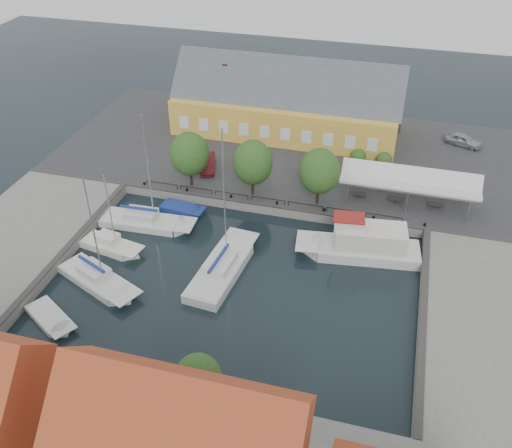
{
  "coord_description": "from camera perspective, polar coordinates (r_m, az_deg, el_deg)",
  "views": [
    {
      "loc": [
        12.07,
        -38.05,
        33.57
      ],
      "look_at": [
        0.0,
        6.0,
        1.5
      ],
      "focal_mm": 40.0,
      "sensor_mm": 36.0,
      "label": 1
    }
  ],
  "objects": [
    {
      "name": "ground",
      "position": [
        52.16,
        -1.75,
        -5.01
      ],
      "size": [
        140.0,
        140.0,
        0.0
      ],
      "primitive_type": "plane",
      "color": "black",
      "rests_on": "ground"
    },
    {
      "name": "north_quay",
      "position": [
        70.47,
        3.68,
        7.01
      ],
      "size": [
        56.0,
        26.0,
        1.0
      ],
      "primitive_type": "cube",
      "color": "#2D2D30",
      "rests_on": "ground"
    },
    {
      "name": "west_quay",
      "position": [
        59.61,
        -23.05,
        -1.84
      ],
      "size": [
        12.0,
        24.0,
        1.0
      ],
      "primitive_type": "cube",
      "color": "slate",
      "rests_on": "ground"
    },
    {
      "name": "east_quay",
      "position": [
        49.92,
        22.86,
        -9.91
      ],
      "size": [
        12.0,
        24.0,
        1.0
      ],
      "primitive_type": "cube",
      "color": "slate",
      "rests_on": "ground"
    },
    {
      "name": "quay_edge_fittings",
      "position": [
        55.08,
        -0.32,
        -1.1
      ],
      "size": [
        56.0,
        24.72,
        0.4
      ],
      "color": "#383533",
      "rests_on": "north_quay"
    },
    {
      "name": "warehouse",
      "position": [
        73.99,
        2.69,
        11.84
      ],
      "size": [
        28.56,
        14.0,
        9.55
      ],
      "color": "gold",
      "rests_on": "north_quay"
    },
    {
      "name": "tent_canopy",
      "position": [
        60.48,
        15.13,
        4.15
      ],
      "size": [
        14.0,
        4.0,
        2.83
      ],
      "color": "silver",
      "rests_on": "north_quay"
    },
    {
      "name": "quay_trees",
      "position": [
        59.38,
        -0.33,
        6.18
      ],
      "size": [
        18.2,
        4.2,
        6.3
      ],
      "color": "black",
      "rests_on": "north_quay"
    },
    {
      "name": "car_silver",
      "position": [
        75.36,
        20.05,
        7.89
      ],
      "size": [
        4.71,
        3.22,
        1.49
      ],
      "primitive_type": "imported",
      "rotation": [
        0.0,
        0.0,
        1.2
      ],
      "color": "#A2A6AA",
      "rests_on": "north_quay"
    },
    {
      "name": "car_red",
      "position": [
        65.95,
        -4.86,
        6.1
      ],
      "size": [
        2.92,
        4.83,
        1.5
      ],
      "primitive_type": "imported",
      "rotation": [
        0.0,
        0.0,
        0.31
      ],
      "color": "#551317",
      "rests_on": "north_quay"
    },
    {
      "name": "center_sailboat",
      "position": [
        52.13,
        -3.41,
        -4.56
      ],
      "size": [
        4.19,
        11.07,
        14.56
      ],
      "color": "silver",
      "rests_on": "ground"
    },
    {
      "name": "trawler",
      "position": [
        54.65,
        10.65,
        -2.19
      ],
      "size": [
        12.08,
        4.92,
        5.0
      ],
      "color": "silver",
      "rests_on": "ground"
    },
    {
      "name": "west_boat_a",
      "position": [
        59.21,
        -10.97,
        0.12
      ],
      "size": [
        10.01,
        3.22,
        12.88
      ],
      "color": "silver",
      "rests_on": "ground"
    },
    {
      "name": "west_boat_b",
      "position": [
        56.61,
        -14.28,
        -2.24
      ],
      "size": [
        6.6,
        3.29,
        8.98
      ],
      "color": "silver",
      "rests_on": "ground"
    },
    {
      "name": "west_boat_d",
      "position": [
        52.87,
        -15.52,
        -5.51
      ],
      "size": [
        9.07,
        5.99,
        11.79
      ],
      "color": "silver",
      "rests_on": "ground"
    },
    {
      "name": "launch_sw",
      "position": [
        50.61,
        -19.85,
        -8.97
      ],
      "size": [
        5.67,
        4.5,
        0.98
      ],
      "color": "silver",
      "rests_on": "ground"
    },
    {
      "name": "launch_nw",
      "position": [
        60.94,
        -7.42,
        1.42
      ],
      "size": [
        5.05,
        2.5,
        0.88
      ],
      "color": "navy",
      "rests_on": "ground"
    }
  ]
}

